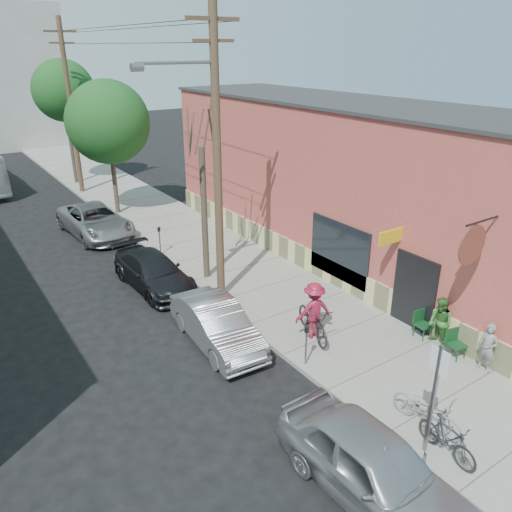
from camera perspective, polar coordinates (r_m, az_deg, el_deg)
ground at (r=14.29m, az=-3.53°, el=-14.19°), size 120.00×120.00×0.00m
sidewalk at (r=24.65m, az=-8.26°, el=2.41°), size 4.50×58.00×0.15m
cafe_building at (r=21.57m, az=10.14°, el=8.31°), size 6.60×20.20×6.61m
sign_post at (r=11.67m, az=19.74°, el=-14.20°), size 0.07×0.45×2.80m
parking_meter_near at (r=14.32m, az=5.78°, el=-9.42°), size 0.14×0.14×1.24m
parking_meter_far at (r=22.06m, az=-10.98°, el=2.25°), size 0.14×0.14×1.24m
utility_pole_near at (r=16.67m, az=-4.66°, el=11.76°), size 3.57×0.28×10.00m
utility_pole_far at (r=32.59m, az=-20.44°, el=15.81°), size 1.80×0.28×10.00m
tree_bare at (r=19.01m, az=-5.93°, el=4.70°), size 0.24×0.24×5.12m
tree_leafy_mid at (r=27.57m, az=-16.56°, el=14.43°), size 4.27×4.27×6.97m
tree_leafy_far at (r=35.03m, az=-21.14°, el=17.19°), size 3.84×3.84×7.78m
patio_chair_a at (r=15.85m, az=21.95°, el=-9.35°), size 0.59×0.59×0.88m
patio_chair_b at (r=16.53m, az=18.58°, el=-7.45°), size 0.56×0.56×0.88m
patron_grey at (r=15.43m, az=24.92°, el=-9.50°), size 0.39×0.56×1.48m
patron_green at (r=16.09m, az=20.29°, el=-7.14°), size 0.82×0.92×1.58m
cyclist at (r=15.60m, az=6.60°, el=-6.18°), size 1.30×0.90×1.84m
cyclist_bike at (r=15.77m, az=6.54°, el=-7.32°), size 1.32×2.25×1.12m
parked_bike_a at (r=12.43m, az=21.02°, el=-18.94°), size 0.54×1.60×0.95m
parked_bike_b at (r=13.05m, az=18.99°, el=-16.30°), size 0.86×1.89×0.96m
car_0 at (r=11.17m, az=13.27°, el=-22.40°), size 1.96×4.61×1.55m
car_1 at (r=15.55m, az=-4.52°, el=-7.81°), size 1.70×4.25×1.37m
car_2 at (r=19.44m, az=-11.65°, el=-1.77°), size 2.02×4.54×1.29m
car_3 at (r=25.59m, az=-17.90°, el=3.85°), size 2.73×5.39×1.46m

